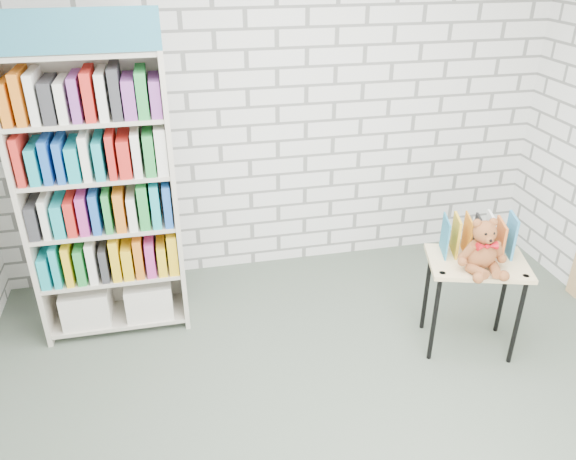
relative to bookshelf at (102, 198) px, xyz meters
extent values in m
plane|color=#495547|center=(1.34, -1.36, -1.02)|extent=(4.50, 4.50, 0.00)
cube|color=silver|center=(1.34, 0.64, 0.38)|extent=(4.50, 0.02, 2.80)
cube|color=beige|center=(-0.48, -0.01, -0.02)|extent=(0.03, 0.39, 1.99)
cube|color=beige|center=(0.48, -0.01, -0.02)|extent=(0.03, 0.39, 1.99)
cube|color=beige|center=(0.00, 0.18, -0.02)|extent=(1.00, 0.02, 1.99)
cube|color=teal|center=(0.00, -0.19, 1.10)|extent=(1.00, 0.02, 0.24)
cube|color=beige|center=(0.00, -0.01, -0.95)|extent=(0.93, 0.37, 0.03)
cube|color=beige|center=(0.00, -0.01, -0.58)|extent=(0.93, 0.37, 0.03)
cube|color=beige|center=(0.00, -0.01, -0.20)|extent=(0.93, 0.37, 0.03)
cube|color=beige|center=(0.00, -0.01, 0.18)|extent=(0.93, 0.37, 0.03)
cube|color=beige|center=(0.00, -0.01, 0.55)|extent=(0.93, 0.37, 0.03)
cube|color=beige|center=(0.00, -0.01, 0.95)|extent=(0.93, 0.37, 0.03)
cube|color=silver|center=(-0.22, -0.01, -0.81)|extent=(0.33, 0.33, 0.27)
cube|color=silver|center=(0.22, -0.01, -0.81)|extent=(0.33, 0.33, 0.27)
cube|color=green|center=(0.00, -0.02, -0.43)|extent=(0.93, 0.33, 0.27)
cube|color=orange|center=(0.00, -0.02, -0.05)|extent=(0.93, 0.33, 0.27)
cube|color=#BF338C|center=(0.00, -0.02, 0.32)|extent=(0.93, 0.33, 0.27)
cube|color=#19A5B2|center=(0.00, -0.02, 0.70)|extent=(0.93, 0.33, 0.27)
cube|color=#D7BE81|center=(2.39, -0.79, -0.35)|extent=(0.73, 0.60, 0.03)
cylinder|color=black|center=(2.08, -0.88, -0.69)|extent=(0.03, 0.03, 0.66)
cylinder|color=black|center=(2.18, -0.55, -0.69)|extent=(0.03, 0.03, 0.66)
cylinder|color=black|center=(2.60, -1.03, -0.69)|extent=(0.03, 0.03, 0.66)
cylinder|color=black|center=(2.69, -0.70, -0.69)|extent=(0.03, 0.03, 0.66)
cylinder|color=black|center=(2.09, -0.87, -0.34)|extent=(0.04, 0.04, 0.01)
cylinder|color=black|center=(2.59, -1.02, -0.34)|extent=(0.04, 0.04, 0.01)
cube|color=teal|center=(2.21, -0.63, -0.20)|extent=(0.07, 0.19, 0.26)
cube|color=gold|center=(2.28, -0.65, -0.20)|extent=(0.07, 0.19, 0.26)
cube|color=#C77215|center=(2.35, -0.67, -0.20)|extent=(0.07, 0.19, 0.26)
cube|color=black|center=(2.42, -0.69, -0.20)|extent=(0.07, 0.19, 0.26)
cube|color=silver|center=(2.48, -0.71, -0.20)|extent=(0.07, 0.19, 0.26)
cube|color=#C75C23|center=(2.55, -0.73, -0.20)|extent=(0.07, 0.19, 0.26)
cube|color=teal|center=(2.62, -0.75, -0.20)|extent=(0.07, 0.19, 0.26)
ellipsoid|color=brown|center=(2.35, -0.86, -0.23)|extent=(0.21, 0.17, 0.21)
sphere|color=brown|center=(2.35, -0.86, -0.07)|extent=(0.15, 0.15, 0.15)
sphere|color=brown|center=(2.29, -0.85, -0.02)|extent=(0.05, 0.05, 0.05)
sphere|color=brown|center=(2.40, -0.85, -0.02)|extent=(0.05, 0.05, 0.05)
sphere|color=brown|center=(2.34, -0.92, -0.09)|extent=(0.06, 0.06, 0.06)
sphere|color=black|center=(2.32, -0.92, -0.06)|extent=(0.02, 0.02, 0.02)
sphere|color=black|center=(2.37, -0.93, -0.06)|extent=(0.02, 0.02, 0.02)
sphere|color=black|center=(2.34, -0.95, -0.09)|extent=(0.02, 0.02, 0.02)
cylinder|color=brown|center=(2.24, -0.87, -0.20)|extent=(0.10, 0.09, 0.14)
cylinder|color=brown|center=(2.45, -0.89, -0.20)|extent=(0.10, 0.08, 0.14)
sphere|color=brown|center=(2.21, -0.88, -0.26)|extent=(0.06, 0.06, 0.06)
sphere|color=brown|center=(2.48, -0.90, -0.26)|extent=(0.06, 0.06, 0.06)
cylinder|color=brown|center=(2.28, -0.96, -0.29)|extent=(0.10, 0.16, 0.08)
cylinder|color=brown|center=(2.40, -0.97, -0.29)|extent=(0.12, 0.17, 0.08)
sphere|color=brown|center=(2.25, -1.02, -0.30)|extent=(0.07, 0.07, 0.07)
sphere|color=brown|center=(2.42, -1.04, -0.30)|extent=(0.07, 0.07, 0.07)
cone|color=#B60B15|center=(2.31, -0.92, -0.14)|extent=(0.06, 0.06, 0.05)
cone|color=#B60B15|center=(2.38, -0.92, -0.14)|extent=(0.06, 0.06, 0.05)
sphere|color=#B60B15|center=(2.34, -0.92, -0.14)|extent=(0.03, 0.03, 0.03)
camera|label=1|loc=(0.49, -3.61, 1.56)|focal=35.00mm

